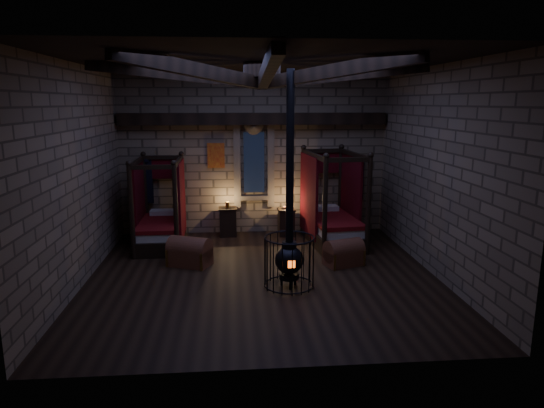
{
  "coord_description": "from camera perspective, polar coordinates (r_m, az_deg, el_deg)",
  "views": [
    {
      "loc": [
        -0.6,
        -9.33,
        3.47
      ],
      "look_at": [
        0.24,
        0.6,
        1.37
      ],
      "focal_mm": 32.0,
      "sensor_mm": 36.0,
      "label": 1
    }
  ],
  "objects": [
    {
      "name": "stove",
      "position": [
        9.25,
        2.04,
        -6.17
      ],
      "size": [
        0.96,
        0.96,
        4.05
      ],
      "rotation": [
        0.0,
        0.0,
        0.05
      ],
      "color": "black",
      "rests_on": "ground"
    },
    {
      "name": "trunk_right",
      "position": [
        10.66,
        8.43,
        -5.76
      ],
      "size": [
        0.92,
        0.75,
        0.59
      ],
      "rotation": [
        0.0,
        0.0,
        0.34
      ],
      "color": "brown",
      "rests_on": "ground"
    },
    {
      "name": "nightstand_right",
      "position": [
        12.83,
        1.69,
        -2.12
      ],
      "size": [
        0.46,
        0.44,
        0.78
      ],
      "rotation": [
        0.0,
        0.0,
        0.04
      ],
      "color": "black",
      "rests_on": "ground"
    },
    {
      "name": "nightstand_left",
      "position": [
        12.84,
        -5.22,
        -2.06
      ],
      "size": [
        0.49,
        0.47,
        0.92
      ],
      "rotation": [
        0.0,
        0.0,
        0.04
      ],
      "color": "black",
      "rests_on": "ground"
    },
    {
      "name": "bed_left",
      "position": [
        12.24,
        -12.94,
        -2.34
      ],
      "size": [
        1.11,
        2.06,
        2.13
      ],
      "rotation": [
        0.0,
        0.0,
        0.01
      ],
      "color": "black",
      "rests_on": "ground"
    },
    {
      "name": "room",
      "position": [
        9.45,
        -1.22,
        13.54
      ],
      "size": [
        7.02,
        7.02,
        4.29
      ],
      "color": "black",
      "rests_on": "ground"
    },
    {
      "name": "trunk_left",
      "position": [
        10.68,
        -9.67,
        -5.64
      ],
      "size": [
        1.02,
        0.86,
        0.65
      ],
      "rotation": [
        0.0,
        0.0,
        -0.4
      ],
      "color": "brown",
      "rests_on": "ground"
    },
    {
      "name": "bed_right",
      "position": [
        12.25,
        7.03,
        -1.94
      ],
      "size": [
        1.34,
        2.27,
        2.27
      ],
      "rotation": [
        0.0,
        0.0,
        0.09
      ],
      "color": "black",
      "rests_on": "ground"
    }
  ]
}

